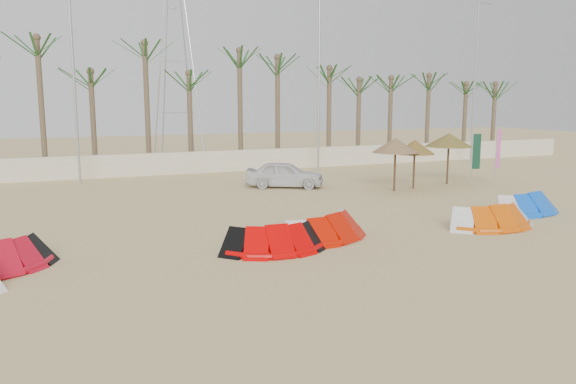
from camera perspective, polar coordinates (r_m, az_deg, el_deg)
name	(u,v)px	position (r m, az deg, el deg)	size (l,w,h in m)	color
ground	(383,280)	(14.19, 9.64, -8.84)	(120.00, 120.00, 0.00)	tan
boundary_wall	(184,163)	(34.32, -10.52, 2.93)	(60.00, 0.30, 1.30)	beige
palm_line	(186,66)	(35.78, -10.28, 12.50)	(52.00, 4.00, 7.70)	brown
lamp_b	(74,73)	(31.37, -20.88, 11.26)	(1.25, 0.14, 11.00)	#A5A8AD
lamp_c	(319,77)	(34.91, 3.21, 11.60)	(1.25, 0.14, 11.00)	#A5A8AD
lamp_d	(475,80)	(41.62, 18.48, 10.78)	(1.25, 0.14, 11.00)	#A5A8AD
pylon	(179,163)	(40.43, -10.98, 2.95)	(3.00, 3.00, 14.00)	#A5A8AD
kite_red_left	(0,254)	(16.61, -27.25, -5.59)	(3.36, 2.45, 0.90)	red
kite_red_mid	(271,236)	(16.63, -1.71, -4.51)	(3.21, 1.70, 0.90)	#CD0000
kite_red_right	(323,224)	(18.21, 3.58, -3.28)	(3.90, 2.73, 0.90)	#C21000
kite_orange	(487,215)	(20.87, 19.56, -2.19)	(3.33, 1.60, 0.90)	#DA5104
kite_blue	(523,201)	(24.09, 22.75, -0.89)	(3.44, 2.04, 0.90)	blue
parasol_left	(415,147)	(28.51, 12.75, 4.48)	(2.00, 2.00, 2.45)	#4C331E
parasol_mid	(395,145)	(27.52, 10.87, 4.67)	(2.26, 2.26, 2.59)	#4C331E
parasol_right	(449,140)	(30.57, 16.03, 5.09)	(2.47, 2.47, 2.67)	#4C331E
flag_pink	(499,151)	(30.78, 20.61, 3.95)	(0.44, 0.15, 3.06)	#A5A8AD
flag_green	(475,153)	(30.82, 18.46, 3.79)	(0.44, 0.17, 2.81)	#A5A8AD
car	(285,174)	(28.39, -0.31, 1.80)	(1.57, 3.90, 1.33)	silver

